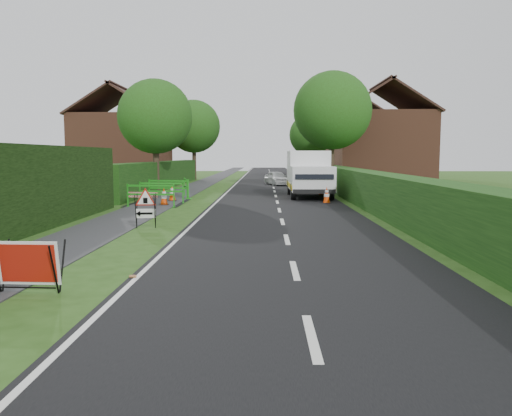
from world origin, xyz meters
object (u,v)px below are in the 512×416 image
object	(u,v)px
works_van	(309,173)
triangle_sign	(144,205)
red_rect_sign	(28,264)
hatchback_car	(277,178)

from	to	relation	value
works_van	triangle_sign	bearing A→B (deg)	-117.20
red_rect_sign	triangle_sign	size ratio (longest dim) A/B	0.98
triangle_sign	works_van	size ratio (longest dim) A/B	0.19
red_rect_sign	hatchback_car	distance (m)	29.97
works_van	hatchback_car	xyz separation A→B (m)	(-1.45, 10.82, -0.76)
red_rect_sign	triangle_sign	bearing A→B (deg)	91.33
red_rect_sign	hatchback_car	xyz separation A→B (m)	(4.60, 29.61, 0.05)
triangle_sign	hatchback_car	distance (m)	22.95
red_rect_sign	works_van	bearing A→B (deg)	74.50
works_van	red_rect_sign	bearing A→B (deg)	-108.17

